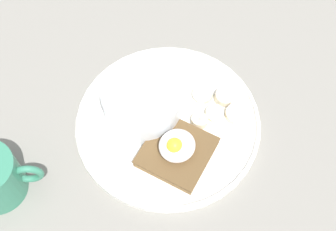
% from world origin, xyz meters
% --- Properties ---
extents(ground_plane, '(1.20, 1.20, 0.02)m').
position_xyz_m(ground_plane, '(0.00, 0.00, 0.01)').
color(ground_plane, gray).
rests_on(ground_plane, ground).
extents(plate, '(0.29, 0.29, 0.02)m').
position_xyz_m(plate, '(0.00, 0.00, 0.03)').
color(plate, white).
rests_on(plate, ground_plane).
extents(oatmeal_bowl, '(0.13, 0.13, 0.06)m').
position_xyz_m(oatmeal_bowl, '(-0.01, 0.04, 0.06)').
color(oatmeal_bowl, white).
rests_on(oatmeal_bowl, plate).
extents(toast_slice, '(0.12, 0.12, 0.02)m').
position_xyz_m(toast_slice, '(-0.03, -0.05, 0.04)').
color(toast_slice, brown).
rests_on(toast_slice, plate).
extents(poached_egg, '(0.06, 0.05, 0.04)m').
position_xyz_m(poached_egg, '(-0.03, -0.05, 0.06)').
color(poached_egg, white).
rests_on(poached_egg, toast_slice).
extents(banana_slice_front, '(0.04, 0.04, 0.02)m').
position_xyz_m(banana_slice_front, '(0.06, -0.04, 0.04)').
color(banana_slice_front, '#F2E7B2').
rests_on(banana_slice_front, plate).
extents(banana_slice_left, '(0.04, 0.04, 0.02)m').
position_xyz_m(banana_slice_left, '(0.07, -0.01, 0.04)').
color(banana_slice_left, '#FAEBBF').
rests_on(banana_slice_left, plate).
extents(banana_slice_back, '(0.05, 0.05, 0.01)m').
position_xyz_m(banana_slice_back, '(0.08, -0.07, 0.04)').
color(banana_slice_back, beige).
rests_on(banana_slice_back, plate).
extents(banana_slice_right, '(0.04, 0.04, 0.02)m').
position_xyz_m(banana_slice_right, '(0.09, -0.03, 0.04)').
color(banana_slice_right, '#F0E3C8').
rests_on(banana_slice_right, plate).
extents(banana_slice_inner, '(0.04, 0.04, 0.02)m').
position_xyz_m(banana_slice_inner, '(0.03, -0.04, 0.04)').
color(banana_slice_inner, beige).
rests_on(banana_slice_inner, plate).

